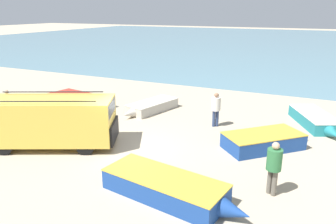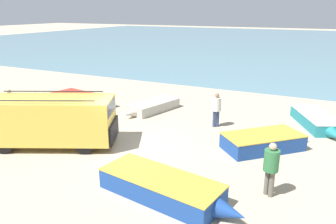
{
  "view_description": "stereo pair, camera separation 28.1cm",
  "coord_description": "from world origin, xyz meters",
  "px_view_note": "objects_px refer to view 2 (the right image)",
  "views": [
    {
      "loc": [
        6.88,
        -10.65,
        5.55
      ],
      "look_at": [
        0.73,
        2.5,
        1.0
      ],
      "focal_mm": 35.0,
      "sensor_mm": 36.0,
      "label": 1
    },
    {
      "loc": [
        7.13,
        -10.52,
        5.55
      ],
      "look_at": [
        0.73,
        2.5,
        1.0
      ],
      "focal_mm": 35.0,
      "sensor_mm": 36.0,
      "label": 2
    }
  ],
  "objects_px": {
    "fishing_rowboat_1": "(165,188)",
    "fishing_rowboat_4": "(317,121)",
    "fisherman_2": "(10,101)",
    "fisherman_0": "(216,107)",
    "fishing_rowboat_2": "(152,106)",
    "fishing_rowboat_3": "(80,99)",
    "parked_van": "(50,120)",
    "fishing_rowboat_0": "(265,141)",
    "fisherman_1": "(271,165)"
  },
  "relations": [
    {
      "from": "fishing_rowboat_4",
      "to": "fisherman_0",
      "type": "xyz_separation_m",
      "value": [
        -4.48,
        -2.21,
        0.73
      ]
    },
    {
      "from": "parked_van",
      "to": "fishing_rowboat_1",
      "type": "distance_m",
      "value": 6.39
    },
    {
      "from": "fisherman_0",
      "to": "fisherman_1",
      "type": "height_order",
      "value": "fisherman_1"
    },
    {
      "from": "fishing_rowboat_4",
      "to": "fisherman_1",
      "type": "relative_size",
      "value": 2.33
    },
    {
      "from": "parked_van",
      "to": "fishing_rowboat_3",
      "type": "height_order",
      "value": "parked_van"
    },
    {
      "from": "fisherman_2",
      "to": "fishing_rowboat_3",
      "type": "bearing_deg",
      "value": 93.57
    },
    {
      "from": "fishing_rowboat_0",
      "to": "fishing_rowboat_3",
      "type": "xyz_separation_m",
      "value": [
        -11.42,
        1.82,
        -0.02
      ]
    },
    {
      "from": "fishing_rowboat_4",
      "to": "fisherman_0",
      "type": "bearing_deg",
      "value": -89.18
    },
    {
      "from": "fishing_rowboat_2",
      "to": "fishing_rowboat_3",
      "type": "distance_m",
      "value": 4.71
    },
    {
      "from": "parked_van",
      "to": "fisherman_2",
      "type": "relative_size",
      "value": 3.54
    },
    {
      "from": "fishing_rowboat_1",
      "to": "fisherman_2",
      "type": "distance_m",
      "value": 11.28
    },
    {
      "from": "fishing_rowboat_0",
      "to": "fishing_rowboat_4",
      "type": "bearing_deg",
      "value": 21.02
    },
    {
      "from": "fishing_rowboat_3",
      "to": "fisherman_1",
      "type": "distance_m",
      "value": 13.37
    },
    {
      "from": "fisherman_2",
      "to": "fisherman_0",
      "type": "bearing_deg",
      "value": 43.78
    },
    {
      "from": "fishing_rowboat_0",
      "to": "fisherman_1",
      "type": "height_order",
      "value": "fisherman_1"
    },
    {
      "from": "fishing_rowboat_3",
      "to": "fisherman_0",
      "type": "xyz_separation_m",
      "value": [
        8.72,
        -0.15,
        0.72
      ]
    },
    {
      "from": "parked_van",
      "to": "fisherman_2",
      "type": "bearing_deg",
      "value": 133.86
    },
    {
      "from": "fishing_rowboat_1",
      "to": "fishing_rowboat_4",
      "type": "bearing_deg",
      "value": 76.07
    },
    {
      "from": "fishing_rowboat_3",
      "to": "fisherman_1",
      "type": "height_order",
      "value": "fisherman_1"
    },
    {
      "from": "fishing_rowboat_2",
      "to": "fishing_rowboat_4",
      "type": "xyz_separation_m",
      "value": [
        8.55,
        1.33,
        0.02
      ]
    },
    {
      "from": "fishing_rowboat_4",
      "to": "fisherman_0",
      "type": "height_order",
      "value": "fisherman_0"
    },
    {
      "from": "fishing_rowboat_4",
      "to": "fisherman_2",
      "type": "height_order",
      "value": "fisherman_2"
    },
    {
      "from": "fisherman_0",
      "to": "fisherman_2",
      "type": "distance_m",
      "value": 10.74
    },
    {
      "from": "fishing_rowboat_1",
      "to": "fishing_rowboat_0",
      "type": "bearing_deg",
      "value": 77.29
    },
    {
      "from": "fisherman_1",
      "to": "fishing_rowboat_0",
      "type": "bearing_deg",
      "value": 42.52
    },
    {
      "from": "fishing_rowboat_2",
      "to": "fishing_rowboat_1",
      "type": "bearing_deg",
      "value": 46.6
    },
    {
      "from": "fishing_rowboat_1",
      "to": "fisherman_0",
      "type": "relative_size",
      "value": 2.82
    },
    {
      "from": "fishing_rowboat_2",
      "to": "fishing_rowboat_4",
      "type": "distance_m",
      "value": 8.65
    },
    {
      "from": "parked_van",
      "to": "fisherman_0",
      "type": "bearing_deg",
      "value": 18.54
    },
    {
      "from": "parked_van",
      "to": "fisherman_0",
      "type": "distance_m",
      "value": 7.66
    },
    {
      "from": "fishing_rowboat_1",
      "to": "fishing_rowboat_4",
      "type": "xyz_separation_m",
      "value": [
        3.85,
        9.05,
        -0.03
      ]
    },
    {
      "from": "fishing_rowboat_3",
      "to": "fishing_rowboat_4",
      "type": "bearing_deg",
      "value": -160.72
    },
    {
      "from": "parked_van",
      "to": "fishing_rowboat_0",
      "type": "bearing_deg",
      "value": -1.47
    },
    {
      "from": "fishing_rowboat_0",
      "to": "fishing_rowboat_3",
      "type": "height_order",
      "value": "fishing_rowboat_0"
    },
    {
      "from": "parked_van",
      "to": "fishing_rowboat_4",
      "type": "xyz_separation_m",
      "value": [
        10.0,
        7.52,
        -0.85
      ]
    },
    {
      "from": "fishing_rowboat_0",
      "to": "fishing_rowboat_4",
      "type": "xyz_separation_m",
      "value": [
        1.78,
        3.88,
        -0.03
      ]
    },
    {
      "from": "fishing_rowboat_3",
      "to": "fisherman_2",
      "type": "bearing_deg",
      "value": 79.5
    },
    {
      "from": "fishing_rowboat_1",
      "to": "fishing_rowboat_2",
      "type": "bearing_deg",
      "value": 130.45
    },
    {
      "from": "fishing_rowboat_4",
      "to": "fisherman_0",
      "type": "distance_m",
      "value": 5.05
    },
    {
      "from": "fishing_rowboat_4",
      "to": "fisherman_0",
      "type": "relative_size",
      "value": 2.39
    },
    {
      "from": "parked_van",
      "to": "fishing_rowboat_1",
      "type": "xyz_separation_m",
      "value": [
        6.15,
        -1.53,
        -0.82
      ]
    },
    {
      "from": "fishing_rowboat_0",
      "to": "fishing_rowboat_2",
      "type": "bearing_deg",
      "value": 114.98
    },
    {
      "from": "fisherman_2",
      "to": "fishing_rowboat_2",
      "type": "bearing_deg",
      "value": 60.64
    },
    {
      "from": "fishing_rowboat_0",
      "to": "fisherman_1",
      "type": "relative_size",
      "value": 2.02
    },
    {
      "from": "fishing_rowboat_2",
      "to": "fisherman_2",
      "type": "distance_m",
      "value": 7.55
    },
    {
      "from": "fishing_rowboat_1",
      "to": "fishing_rowboat_4",
      "type": "relative_size",
      "value": 1.18
    },
    {
      "from": "fishing_rowboat_0",
      "to": "parked_van",
      "type": "bearing_deg",
      "value": 159.51
    },
    {
      "from": "parked_van",
      "to": "fishing_rowboat_1",
      "type": "bearing_deg",
      "value": -39.31
    },
    {
      "from": "fisherman_0",
      "to": "fisherman_2",
      "type": "xyz_separation_m",
      "value": [
        -10.14,
        -3.55,
        -0.07
      ]
    },
    {
      "from": "parked_van",
      "to": "fishing_rowboat_4",
      "type": "height_order",
      "value": "parked_van"
    }
  ]
}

